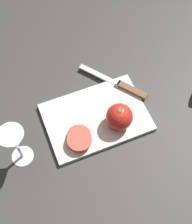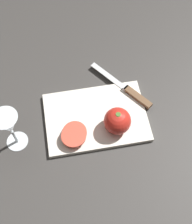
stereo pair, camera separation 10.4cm
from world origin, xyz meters
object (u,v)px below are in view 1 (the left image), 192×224
(wine_glass, at_px, (14,142))
(tomato_slice_stack_near, at_px, (79,138))
(knife, at_px, (126,87))
(whole_tomato, at_px, (119,117))

(wine_glass, bearing_deg, tomato_slice_stack_near, 173.67)
(wine_glass, height_order, knife, wine_glass)
(whole_tomato, height_order, tomato_slice_stack_near, whole_tomato)
(whole_tomato, height_order, knife, whole_tomato)
(knife, height_order, tomato_slice_stack_near, tomato_slice_stack_near)
(wine_glass, distance_m, whole_tomato, 0.34)
(whole_tomato, bearing_deg, tomato_slice_stack_near, 3.12)
(whole_tomato, xyz_separation_m, tomato_slice_stack_near, (0.14, 0.01, -0.03))
(whole_tomato, relative_size, tomato_slice_stack_near, 0.89)
(whole_tomato, xyz_separation_m, knife, (-0.08, -0.12, -0.04))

